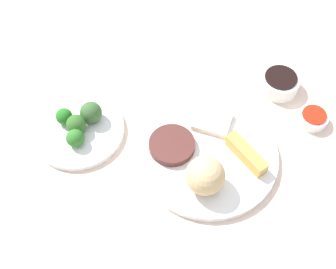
# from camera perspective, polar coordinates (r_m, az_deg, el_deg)

# --- Properties ---
(tabletop) EXTENTS (2.20, 2.20, 0.02)m
(tabletop) POSITION_cam_1_polar(r_m,az_deg,el_deg) (0.96, 5.06, -0.53)
(tabletop) COLOR beige
(tabletop) RESTS_ON ground
(main_plate) EXTENTS (0.30, 0.30, 0.02)m
(main_plate) POSITION_cam_1_polar(r_m,az_deg,el_deg) (0.92, 5.32, -2.64)
(main_plate) COLOR white
(main_plate) RESTS_ON tabletop
(rice_scoop) EXTENTS (0.08, 0.08, 0.08)m
(rice_scoop) POSITION_cam_1_polar(r_m,az_deg,el_deg) (0.84, 4.97, -5.48)
(rice_scoop) COLOR tan
(rice_scoop) RESTS_ON main_plate
(spring_roll) EXTENTS (0.08, 0.10, 0.03)m
(spring_roll) POSITION_cam_1_polar(r_m,az_deg,el_deg) (0.90, 10.35, -2.55)
(spring_roll) COLOR gold
(spring_roll) RESTS_ON main_plate
(crab_rangoon_wonton) EXTENTS (0.10, 0.09, 0.01)m
(crab_rangoon_wonton) POSITION_cam_1_polar(r_m,az_deg,el_deg) (0.95, 5.92, 1.80)
(crab_rangoon_wonton) COLOR beige
(crab_rangoon_wonton) RESTS_ON main_plate
(stir_fry_heap) EXTENTS (0.10, 0.10, 0.02)m
(stir_fry_heap) POSITION_cam_1_polar(r_m,az_deg,el_deg) (0.90, 0.52, -1.41)
(stir_fry_heap) COLOR #4B2420
(stir_fry_heap) RESTS_ON main_plate
(broccoli_plate) EXTENTS (0.20, 0.20, 0.01)m
(broccoli_plate) POSITION_cam_1_polar(r_m,az_deg,el_deg) (0.97, -11.80, 0.59)
(broccoli_plate) COLOR white
(broccoli_plate) RESTS_ON tabletop
(broccoli_floret_0) EXTENTS (0.04, 0.04, 0.04)m
(broccoli_floret_0) POSITION_cam_1_polar(r_m,az_deg,el_deg) (0.96, -13.64, 2.36)
(broccoli_floret_0) COLOR #21681E
(broccoli_floret_0) RESTS_ON broccoli_plate
(broccoli_floret_1) EXTENTS (0.04, 0.04, 0.04)m
(broccoli_floret_1) POSITION_cam_1_polar(r_m,az_deg,el_deg) (0.94, -12.07, 1.35)
(broccoli_floret_1) COLOR #2E5D23
(broccoli_floret_1) RESTS_ON broccoli_plate
(broccoli_floret_2) EXTENTS (0.04, 0.04, 0.04)m
(broccoli_floret_2) POSITION_cam_1_polar(r_m,az_deg,el_deg) (0.92, -12.24, -0.46)
(broccoli_floret_2) COLOR #2B6C24
(broccoli_floret_2) RESTS_ON broccoli_plate
(broccoli_floret_3) EXTENTS (0.05, 0.05, 0.05)m
(broccoli_floret_3) POSITION_cam_1_polar(r_m,az_deg,el_deg) (0.95, -10.20, 2.90)
(broccoli_floret_3) COLOR #345A2C
(broccoli_floret_3) RESTS_ON broccoli_plate
(soy_sauce_bowl) EXTENTS (0.09, 0.09, 0.04)m
(soy_sauce_bowl) POSITION_cam_1_polar(r_m,az_deg,el_deg) (1.05, 14.55, 6.61)
(soy_sauce_bowl) COLOR white
(soy_sauce_bowl) RESTS_ON tabletop
(soy_sauce_bowl_liquid) EXTENTS (0.07, 0.07, 0.00)m
(soy_sauce_bowl_liquid) POSITION_cam_1_polar(r_m,az_deg,el_deg) (1.03, 14.80, 7.35)
(soy_sauce_bowl_liquid) COLOR black
(soy_sauce_bowl_liquid) RESTS_ON soy_sauce_bowl
(sauce_ramekin_sweet_and_sour) EXTENTS (0.07, 0.07, 0.02)m
(sauce_ramekin_sweet_and_sour) POSITION_cam_1_polar(r_m,az_deg,el_deg) (1.01, 18.67, 2.03)
(sauce_ramekin_sweet_and_sour) COLOR white
(sauce_ramekin_sweet_and_sour) RESTS_ON tabletop
(sauce_ramekin_sweet_and_sour_liquid) EXTENTS (0.05, 0.05, 0.00)m
(sauce_ramekin_sweet_and_sour_liquid) POSITION_cam_1_polar(r_m,az_deg,el_deg) (1.00, 18.88, 2.50)
(sauce_ramekin_sweet_and_sour_liquid) COLOR red
(sauce_ramekin_sweet_and_sour_liquid) RESTS_ON sauce_ramekin_sweet_and_sour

